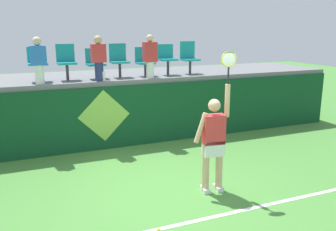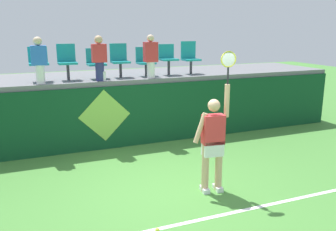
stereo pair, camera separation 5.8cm
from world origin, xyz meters
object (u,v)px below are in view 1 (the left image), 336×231
at_px(stadium_chair_6, 189,56).
at_px(spectator_0, 99,57).
at_px(water_bottle, 104,76).
at_px(stadium_chair_0, 38,61).
at_px(stadium_chair_4, 144,60).
at_px(tennis_ball, 159,230).
at_px(spectator_2, 150,56).
at_px(stadium_chair_2, 95,62).
at_px(tennis_player, 214,140).
at_px(stadium_chair_5, 167,57).
at_px(stadium_chair_1, 66,60).
at_px(spectator_1, 38,60).
at_px(stadium_chair_3, 119,59).

height_order(stadium_chair_6, spectator_0, spectator_0).
distance_m(water_bottle, stadium_chair_0, 1.58).
bearing_deg(stadium_chair_4, stadium_chair_6, 0.37).
bearing_deg(tennis_ball, water_bottle, 87.46).
height_order(tennis_ball, stadium_chair_0, stadium_chair_0).
xyz_separation_m(tennis_ball, spectator_2, (1.39, 4.19, 2.20)).
bearing_deg(stadium_chair_2, tennis_player, -70.50).
bearing_deg(stadium_chair_5, stadium_chair_1, 179.87).
bearing_deg(tennis_player, stadium_chair_0, 125.74).
bearing_deg(stadium_chair_4, stadium_chair_5, -0.20).
distance_m(water_bottle, spectator_1, 1.52).
bearing_deg(stadium_chair_6, stadium_chair_5, -179.07).
xyz_separation_m(water_bottle, stadium_chair_4, (1.21, 0.52, 0.30)).
bearing_deg(stadium_chair_1, spectator_1, -146.99).
distance_m(stadium_chair_2, spectator_0, 0.47).
distance_m(stadium_chair_1, stadium_chair_6, 3.31).
distance_m(water_bottle, stadium_chair_5, 1.96).
bearing_deg(water_bottle, stadium_chair_6, 11.78).
relative_size(stadium_chair_3, spectator_2, 0.79).
bearing_deg(stadium_chair_0, tennis_ball, -74.73).
relative_size(stadium_chair_6, spectator_1, 0.84).
height_order(tennis_player, stadium_chair_3, tennis_player).
relative_size(stadium_chair_0, stadium_chair_1, 0.94).
bearing_deg(stadium_chair_4, stadium_chair_2, -179.88).
relative_size(stadium_chair_0, stadium_chair_5, 0.99).
distance_m(tennis_ball, water_bottle, 4.48).
height_order(water_bottle, spectator_2, spectator_2).
bearing_deg(stadium_chair_2, water_bottle, -80.09).
relative_size(stadium_chair_1, stadium_chair_4, 1.15).
distance_m(stadium_chair_4, spectator_0, 1.38).
relative_size(tennis_player, tennis_ball, 38.48).
height_order(tennis_ball, stadium_chair_5, stadium_chair_5).
bearing_deg(water_bottle, tennis_player, -69.05).
xyz_separation_m(water_bottle, stadium_chair_6, (2.52, 0.53, 0.37)).
relative_size(stadium_chair_1, spectator_2, 0.80).
xyz_separation_m(stadium_chair_0, stadium_chair_4, (2.66, 0.00, -0.06)).
distance_m(stadium_chair_4, spectator_2, 0.47).
bearing_deg(spectator_0, tennis_player, -68.10).
bearing_deg(tennis_ball, stadium_chair_0, 105.27).
xyz_separation_m(tennis_ball, spectator_0, (0.09, 4.19, 2.20)).
bearing_deg(water_bottle, stadium_chair_1, 146.63).
bearing_deg(water_bottle, spectator_1, 176.33).
relative_size(stadium_chair_4, spectator_0, 0.70).
xyz_separation_m(stadium_chair_1, stadium_chair_6, (3.31, 0.00, -0.01)).
relative_size(stadium_chair_1, stadium_chair_5, 1.06).
height_order(tennis_player, spectator_2, spectator_2).
bearing_deg(tennis_ball, spectator_2, 71.62).
height_order(tennis_ball, water_bottle, water_bottle).
bearing_deg(stadium_chair_1, stadium_chair_3, 0.06).
relative_size(tennis_ball, spectator_2, 0.06).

